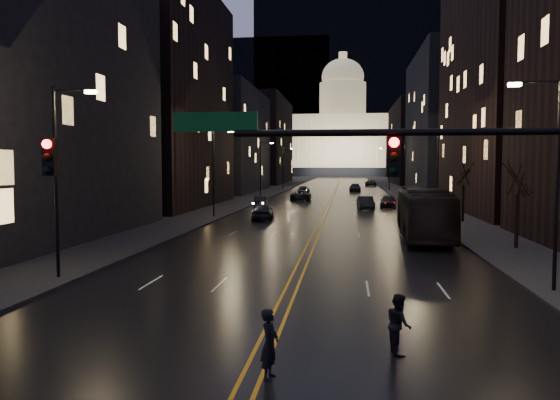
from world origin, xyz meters
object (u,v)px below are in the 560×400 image
(oncoming_car_a, at_px, (262,211))
(oncoming_car_b, at_px, (261,202))
(receding_car_a, at_px, (366,203))
(pedestrian_a, at_px, (270,344))
(traffic_signal, at_px, (494,177))
(bus, at_px, (424,213))
(pedestrian_b, at_px, (399,324))

(oncoming_car_a, relative_size, oncoming_car_b, 1.10)
(receding_car_a, height_order, pedestrian_a, pedestrian_a)
(traffic_signal, xyz_separation_m, pedestrian_a, (-5.44, -0.43, -4.20))
(bus, height_order, oncoming_car_b, bus)
(oncoming_car_b, bearing_deg, pedestrian_a, 91.77)
(traffic_signal, bearing_deg, bus, 85.59)
(traffic_signal, relative_size, pedestrian_b, 9.96)
(oncoming_car_b, relative_size, receding_car_a, 0.91)
(bus, relative_size, oncoming_car_a, 2.69)
(bus, xyz_separation_m, receding_car_a, (-3.39, 24.86, -1.04))
(pedestrian_a, bearing_deg, oncoming_car_a, 18.26)
(receding_car_a, bearing_deg, pedestrian_a, -98.93)
(pedestrian_a, bearing_deg, receding_car_a, 4.61)
(traffic_signal, bearing_deg, receding_car_a, 91.45)
(traffic_signal, height_order, pedestrian_b, traffic_signal)
(pedestrian_b, bearing_deg, oncoming_car_a, 5.48)
(oncoming_car_a, bearing_deg, bus, 134.13)
(bus, height_order, pedestrian_b, bus)
(receding_car_a, relative_size, pedestrian_a, 2.73)
(receding_car_a, bearing_deg, oncoming_car_b, 168.32)
(pedestrian_a, distance_m, pedestrian_b, 4.10)
(traffic_signal, xyz_separation_m, oncoming_car_b, (-14.25, 53.46, -4.37))
(receding_car_a, xyz_separation_m, pedestrian_b, (-0.72, -49.96, 0.06))
(pedestrian_a, height_order, pedestrian_b, pedestrian_a)
(bus, height_order, oncoming_car_a, bus)
(pedestrian_b, bearing_deg, traffic_signal, -141.53)
(receding_car_a, bearing_deg, oncoming_car_a, -133.27)
(receding_car_a, height_order, pedestrian_b, pedestrian_b)
(oncoming_car_b, distance_m, receding_car_a, 13.04)
(bus, bearing_deg, pedestrian_b, -97.06)
(bus, bearing_deg, receding_car_a, 100.01)
(pedestrian_a, bearing_deg, traffic_signal, -76.35)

